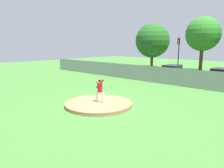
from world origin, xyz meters
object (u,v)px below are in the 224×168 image
Objects in this scene: baseball at (97,100)px; parked_car_champagne at (172,72)px; pitcher_youth at (100,89)px; traffic_light_near at (178,49)px; parked_car_red at (222,77)px.

parked_car_champagne is at bearing 95.81° from baseball.
baseball is at bearing 161.49° from pitcher_youth.
pitcher_youth is 0.33× the size of traffic_light_near.
parked_car_red is (4.32, 13.81, 0.53)m from baseball.
traffic_light_near reaches higher than parked_car_champagne.
parked_car_red is (5.75, -0.25, 0.01)m from parked_car_champagne.
parked_car_champagne is (-1.43, 14.07, 0.52)m from baseball.
traffic_light_near reaches higher than pitcher_youth.
traffic_light_near is at bearing 146.50° from parked_car_red.
traffic_light_near is at bearing 98.79° from baseball.
baseball is at bearing -107.36° from parked_car_red.
parked_car_red is 9.01m from traffic_light_near.
baseball is at bearing -81.21° from traffic_light_near.
pitcher_youth reaches higher than parked_car_champagne.
parked_car_champagne is at bearing -72.26° from traffic_light_near.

